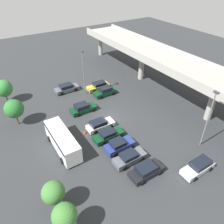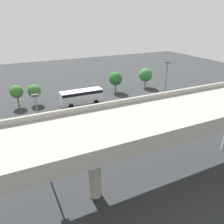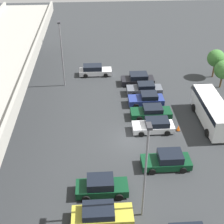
{
  "view_description": "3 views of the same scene",
  "coord_description": "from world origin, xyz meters",
  "px_view_note": "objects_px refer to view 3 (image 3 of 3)",
  "views": [
    {
      "loc": [
        25.38,
        -15.5,
        22.13
      ],
      "look_at": [
        1.51,
        -0.35,
        2.31
      ],
      "focal_mm": 35.0,
      "sensor_mm": 36.0,
      "label": 1
    },
    {
      "loc": [
        14.44,
        29.04,
        15.82
      ],
      "look_at": [
        0.68,
        0.21,
        1.68
      ],
      "focal_mm": 35.0,
      "sensor_mm": 36.0,
      "label": 2
    },
    {
      "loc": [
        -25.6,
        3.71,
        20.54
      ],
      "look_at": [
        2.86,
        1.9,
        1.76
      ],
      "focal_mm": 50.0,
      "sensor_mm": 36.0,
      "label": 3
    }
  ],
  "objects_px": {
    "parked_car_3": "(167,160)",
    "parked_car_5": "(151,112)",
    "parked_car_8": "(138,79)",
    "parked_car_1": "(101,215)",
    "parked_car_9": "(95,70)",
    "tree_front_right": "(223,70)",
    "tree_front_far_right": "(216,58)",
    "parked_car_7": "(145,89)",
    "lamp_post_near_aisle": "(62,50)",
    "parked_car_4": "(154,126)",
    "parked_car_2": "(101,186)",
    "parked_car_6": "(147,99)",
    "traffic_cone": "(178,128)",
    "shuttle_bus": "(212,110)",
    "lamp_post_mid_lot": "(146,167)"
  },
  "relations": [
    {
      "from": "parked_car_3",
      "to": "tree_front_far_right",
      "type": "xyz_separation_m",
      "value": [
        17.99,
        -10.53,
        2.16
      ]
    },
    {
      "from": "parked_car_3",
      "to": "parked_car_5",
      "type": "xyz_separation_m",
      "value": [
        8.37,
        0.06,
        -0.07
      ]
    },
    {
      "from": "parked_car_1",
      "to": "traffic_cone",
      "type": "relative_size",
      "value": 6.81
    },
    {
      "from": "parked_car_4",
      "to": "parked_car_7",
      "type": "xyz_separation_m",
      "value": [
        8.19,
        -0.19,
        0.0
      ]
    },
    {
      "from": "parked_car_9",
      "to": "parked_car_1",
      "type": "bearing_deg",
      "value": -89.79
    },
    {
      "from": "parked_car_6",
      "to": "traffic_cone",
      "type": "xyz_separation_m",
      "value": [
        -5.61,
        -2.64,
        -0.4
      ]
    },
    {
      "from": "parked_car_9",
      "to": "tree_front_far_right",
      "type": "bearing_deg",
      "value": -5.79
    },
    {
      "from": "parked_car_1",
      "to": "lamp_post_mid_lot",
      "type": "xyz_separation_m",
      "value": [
        0.36,
        -3.25,
        4.41
      ]
    },
    {
      "from": "parked_car_7",
      "to": "parked_car_1",
      "type": "bearing_deg",
      "value": 72.01
    },
    {
      "from": "lamp_post_near_aisle",
      "to": "tree_front_right",
      "type": "distance_m",
      "value": 21.36
    },
    {
      "from": "parked_car_7",
      "to": "shuttle_bus",
      "type": "bearing_deg",
      "value": 132.73
    },
    {
      "from": "parked_car_5",
      "to": "tree_front_right",
      "type": "xyz_separation_m",
      "value": [
        6.52,
        -10.57,
        1.94
      ]
    },
    {
      "from": "shuttle_bus",
      "to": "tree_front_right",
      "type": "bearing_deg",
      "value": 153.25
    },
    {
      "from": "parked_car_4",
      "to": "tree_front_right",
      "type": "bearing_deg",
      "value": -139.15
    },
    {
      "from": "tree_front_right",
      "to": "lamp_post_near_aisle",
      "type": "bearing_deg",
      "value": 85.02
    },
    {
      "from": "parked_car_6",
      "to": "traffic_cone",
      "type": "bearing_deg",
      "value": 115.23
    },
    {
      "from": "parked_car_5",
      "to": "lamp_post_near_aisle",
      "type": "relative_size",
      "value": 0.53
    },
    {
      "from": "parked_car_2",
      "to": "parked_car_6",
      "type": "distance_m",
      "value": 15.28
    },
    {
      "from": "parked_car_2",
      "to": "parked_car_4",
      "type": "relative_size",
      "value": 0.99
    },
    {
      "from": "parked_car_7",
      "to": "lamp_post_mid_lot",
      "type": "bearing_deg",
      "value": 80.84
    },
    {
      "from": "parked_car_8",
      "to": "parked_car_1",
      "type": "bearing_deg",
      "value": 75.38
    },
    {
      "from": "parked_car_4",
      "to": "parked_car_8",
      "type": "height_order",
      "value": "parked_car_8"
    },
    {
      "from": "parked_car_4",
      "to": "lamp_post_mid_lot",
      "type": "distance_m",
      "value": 12.18
    },
    {
      "from": "parked_car_1",
      "to": "tree_front_far_right",
      "type": "relative_size",
      "value": 1.16
    },
    {
      "from": "parked_car_5",
      "to": "parked_car_9",
      "type": "distance_m",
      "value": 13.02
    },
    {
      "from": "parked_car_6",
      "to": "traffic_cone",
      "type": "height_order",
      "value": "parked_car_6"
    },
    {
      "from": "parked_car_2",
      "to": "traffic_cone",
      "type": "bearing_deg",
      "value": 43.99
    },
    {
      "from": "parked_car_4",
      "to": "parked_car_8",
      "type": "bearing_deg",
      "value": -88.35
    },
    {
      "from": "parked_car_5",
      "to": "parked_car_3",
      "type": "bearing_deg",
      "value": 90.39
    },
    {
      "from": "parked_car_2",
      "to": "parked_car_5",
      "type": "distance_m",
      "value": 12.86
    },
    {
      "from": "parked_car_3",
      "to": "parked_car_6",
      "type": "distance_m",
      "value": 11.13
    },
    {
      "from": "parked_car_1",
      "to": "lamp_post_mid_lot",
      "type": "distance_m",
      "value": 5.49
    },
    {
      "from": "parked_car_7",
      "to": "tree_front_right",
      "type": "distance_m",
      "value": 10.76
    },
    {
      "from": "parked_car_1",
      "to": "parked_car_5",
      "type": "distance_m",
      "value": 15.45
    },
    {
      "from": "parked_car_1",
      "to": "parked_car_4",
      "type": "xyz_separation_m",
      "value": [
        11.34,
        -6.15,
        -0.0
      ]
    },
    {
      "from": "lamp_post_mid_lot",
      "to": "traffic_cone",
      "type": "xyz_separation_m",
      "value": [
        10.88,
        -5.58,
        -4.79
      ]
    },
    {
      "from": "parked_car_5",
      "to": "parked_car_6",
      "type": "xyz_separation_m",
      "value": [
        2.76,
        0.13,
        0.07
      ]
    },
    {
      "from": "tree_front_right",
      "to": "traffic_cone",
      "type": "xyz_separation_m",
      "value": [
        -9.37,
        8.05,
        -2.28
      ]
    },
    {
      "from": "parked_car_4",
      "to": "parked_car_7",
      "type": "relative_size",
      "value": 0.98
    },
    {
      "from": "lamp_post_near_aisle",
      "to": "lamp_post_mid_lot",
      "type": "relative_size",
      "value": 1.0
    },
    {
      "from": "parked_car_5",
      "to": "traffic_cone",
      "type": "height_order",
      "value": "parked_car_5"
    },
    {
      "from": "parked_car_7",
      "to": "parked_car_5",
      "type": "bearing_deg",
      "value": 89.63
    },
    {
      "from": "parked_car_1",
      "to": "tree_front_right",
      "type": "height_order",
      "value": "tree_front_right"
    },
    {
      "from": "parked_car_9",
      "to": "lamp_post_near_aisle",
      "type": "distance_m",
      "value": 6.75
    },
    {
      "from": "parked_car_5",
      "to": "tree_front_far_right",
      "type": "height_order",
      "value": "tree_front_far_right"
    },
    {
      "from": "parked_car_1",
      "to": "parked_car_9",
      "type": "xyz_separation_m",
      "value": [
        25.45,
        0.09,
        0.02
      ]
    },
    {
      "from": "parked_car_7",
      "to": "lamp_post_near_aisle",
      "type": "height_order",
      "value": "lamp_post_near_aisle"
    },
    {
      "from": "parked_car_9",
      "to": "parked_car_4",
      "type": "bearing_deg",
      "value": -66.12
    },
    {
      "from": "parked_car_5",
      "to": "parked_car_4",
      "type": "bearing_deg",
      "value": 86.73
    },
    {
      "from": "parked_car_8",
      "to": "parked_car_6",
      "type": "bearing_deg",
      "value": 93.64
    }
  ]
}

